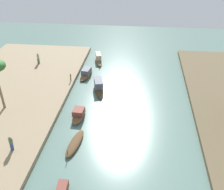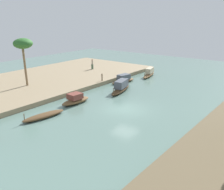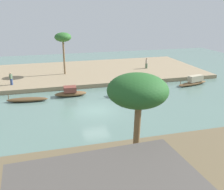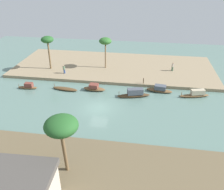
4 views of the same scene
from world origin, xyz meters
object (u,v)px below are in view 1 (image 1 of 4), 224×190
Objects in this scene: sampan_upstream_small at (99,59)px; person_on_near_bank at (38,59)px; sampan_with_red_awning at (86,73)px; mooring_post at (71,77)px; person_by_mooring at (11,144)px; sampan_open_hull at (79,114)px; sampan_downstream_large at (75,143)px; sampan_near_left_bank at (99,86)px.

sampan_upstream_small is 2.94× the size of person_on_near_bank.
sampan_with_red_awning is 4.44× the size of mooring_post.
sampan_open_hull is at bearing 83.52° from person_by_mooring.
person_by_mooring is (17.07, -3.67, 0.77)m from sampan_with_red_awning.
person_by_mooring is at bearing -24.80° from sampan_upstream_small.
sampan_upstream_small is at bearing 162.46° from mooring_post.
sampan_open_hull reaches higher than sampan_downstream_large.
sampan_open_hull is 6.68m from sampan_near_left_bank.
sampan_upstream_small is 8.50m from mooring_post.
sampan_open_hull is 3.79× the size of mooring_post.
mooring_post is at bearing -157.67° from sampan_open_hull.
person_on_near_bank is at bearing -136.32° from sampan_near_left_bank.
sampan_upstream_small is at bearing 108.07° from person_by_mooring.
sampan_downstream_large is at bearing 10.19° from sampan_open_hull.
person_on_near_bank is at bearing -144.36° from sampan_downstream_large.
sampan_open_hull is 8.20m from person_by_mooring.
sampan_with_red_awning is 17.48m from person_by_mooring.
sampan_upstream_small is at bearing -176.38° from sampan_open_hull.
mooring_post is at bearing -30.74° from sampan_upstream_small.
sampan_near_left_bank is (-11.27, 0.61, 0.34)m from sampan_downstream_large.
sampan_with_red_awning is 2.65× the size of person_on_near_bank.
mooring_post is (-14.40, 2.06, -0.20)m from person_by_mooring.
sampan_upstream_small reaches higher than sampan_downstream_large.
mooring_post reaches higher than sampan_near_left_bank.
sampan_downstream_large is 0.84× the size of sampan_near_left_bank.
sampan_downstream_large is 20.62m from sampan_upstream_small.
sampan_open_hull is 8.30m from mooring_post.
sampan_downstream_large is 1.21× the size of sampan_open_hull.
sampan_with_red_awning is at bearing -166.26° from sampan_downstream_large.
sampan_with_red_awning is 2.74× the size of person_by_mooring.
mooring_post reaches higher than sampan_open_hull.
person_by_mooring is at bearing -63.63° from sampan_downstream_large.
person_by_mooring is (6.59, -4.82, 0.77)m from sampan_open_hull.
person_by_mooring is 14.55m from mooring_post.
sampan_open_hull is (-4.70, -0.60, 0.21)m from sampan_downstream_large.
sampan_upstream_small is 5.51m from sampan_with_red_awning.
sampan_upstream_small is 9.29m from person_on_near_bank.
sampan_near_left_bank is (-6.57, 1.21, 0.13)m from sampan_open_hull.
sampan_open_hull is (15.90, 0.20, -0.05)m from sampan_upstream_small.
sampan_with_red_awning is at bearing -163.06° from sampan_near_left_bank.
sampan_downstream_large is 2.73× the size of person_on_near_bank.
sampan_open_hull is at bearing -165.54° from sampan_downstream_large.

